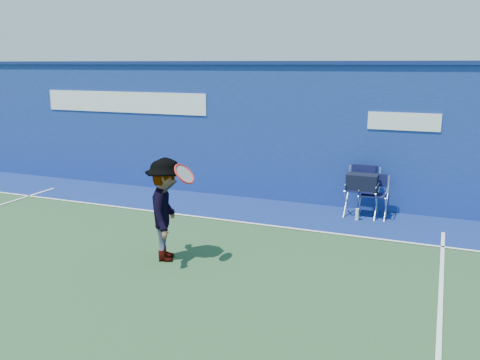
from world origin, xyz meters
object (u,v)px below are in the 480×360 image
at_px(directors_chair_right, 373,204).
at_px(water_bottle, 357,214).
at_px(directors_chair_left, 362,195).
at_px(tennis_player, 166,210).

bearing_deg(directors_chair_right, water_bottle, -128.36).
xyz_separation_m(directors_chair_left, directors_chair_right, (0.23, -0.01, -0.16)).
distance_m(directors_chair_right, tennis_player, 4.45).
bearing_deg(directors_chair_left, tennis_player, -125.19).
height_order(directors_chair_left, directors_chair_right, directors_chair_left).
relative_size(directors_chair_right, water_bottle, 3.56).
relative_size(water_bottle, tennis_player, 0.15).
distance_m(water_bottle, tennis_player, 4.07).
distance_m(directors_chair_left, tennis_player, 4.31).
xyz_separation_m(water_bottle, tennis_player, (-2.45, -3.18, 0.69)).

